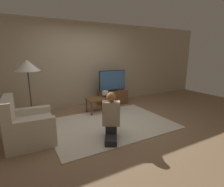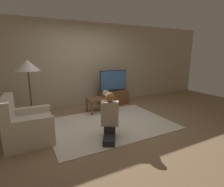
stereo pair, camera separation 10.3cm
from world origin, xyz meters
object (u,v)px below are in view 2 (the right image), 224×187
Objects in this scene: floor_lamp at (28,68)px; table_lamp at (106,93)px; armchair at (27,127)px; coffee_table at (101,99)px; person_kneeling at (110,116)px; tv at (113,81)px.

table_lamp is at bearing 7.68° from floor_lamp.
floor_lamp reaches higher than armchair.
person_kneeling is at bearing -108.28° from coffee_table.
coffee_table is 4.55× the size of table_lamp.
table_lamp reaches higher than coffee_table.
tv is 2.66m from floor_lamp.
person_kneeling is at bearing -119.66° from tv.
coffee_table is at bearing -61.86° from armchair.
floor_lamp is (-1.82, -0.20, 0.98)m from coffee_table.
floor_lamp is 1.66× the size of person_kneeling.
person_kneeling is at bearing -112.99° from table_lamp.
floor_lamp is at bearing -7.88° from armchair.
coffee_table is at bearing 6.37° from floor_lamp.
tv reaches higher than table_lamp.
person_kneeling is (-0.51, -1.53, 0.09)m from coffee_table.
coffee_table is 0.24m from table_lamp.
tv is at bearing 16.65° from floor_lamp.
table_lamp is (0.68, 1.60, 0.06)m from person_kneeling.
table_lamp is at bearing -136.55° from tv.
table_lamp is at bearing 20.85° from coffee_table.
armchair is (-0.14, -0.72, -1.05)m from floor_lamp.
tv is 0.74m from table_lamp.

